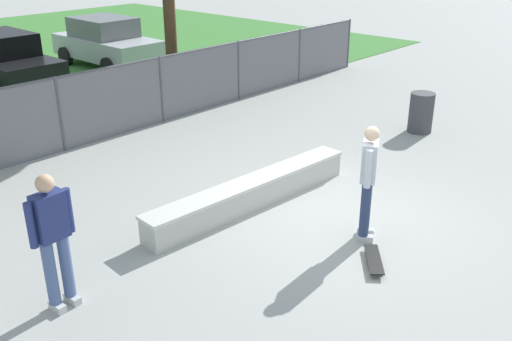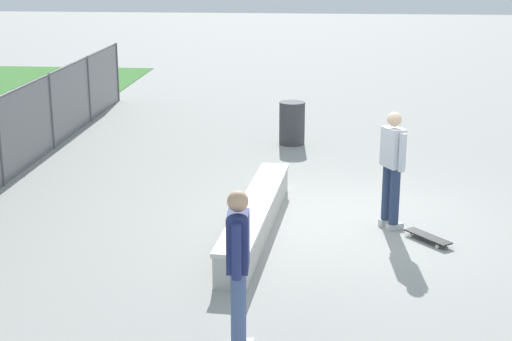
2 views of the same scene
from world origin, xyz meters
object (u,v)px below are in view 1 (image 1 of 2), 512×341
trash_bin (421,113)px  bystander (53,236)px  skateboarder (368,178)px  car_silver (107,42)px  car_black (3,61)px  skateboard (374,259)px  concrete_ledge (252,193)px

trash_bin → bystander: bearing=179.0°
skateboarder → car_silver: (4.26, 13.04, -0.17)m
skateboarder → bystander: (-4.05, 1.90, 0.00)m
car_black → car_silver: bearing=5.2°
skateboarder → skateboard: (-0.55, -0.52, -0.94)m
car_black → skateboarder: bearing=-91.9°
concrete_ledge → trash_bin: trash_bin is taller
skateboarder → concrete_ledge: bearing=99.7°
concrete_ledge → car_black: (0.78, 10.66, 0.59)m
concrete_ledge → trash_bin: (5.53, -0.30, 0.22)m
bystander → trash_bin: bystander is taller
trash_bin → car_black: bearing=113.4°
skateboarder → bystander: same height
car_black → car_silver: same height
concrete_ledge → car_black: size_ratio=1.03×
skateboarder → car_silver: skateboarder is taller
skateboarder → skateboard: 1.20m
car_black → car_silver: size_ratio=1.00×
car_silver → bystander: 13.90m
concrete_ledge → skateboarder: (0.35, -2.04, 0.76)m
car_black → trash_bin: bearing=-66.6°
car_silver → bystander: (-8.31, -11.14, 0.17)m
car_black → bystander: size_ratio=2.31×
skateboarder → skateboard: size_ratio=2.42×
concrete_ledge → skateboarder: bearing=-80.3°
skateboard → trash_bin: 6.17m
car_black → concrete_ledge: bearing=-94.2°
skateboarder → bystander: 4.47m
car_silver → bystander: bearing=-126.7°
car_black → trash_bin: size_ratio=4.48×
bystander → car_silver: bearing=53.3°
skateboard → trash_bin: (5.73, 2.25, 0.40)m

